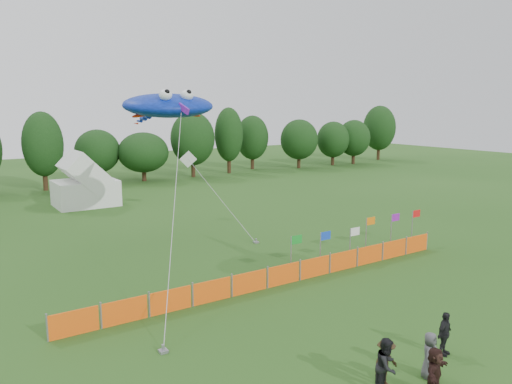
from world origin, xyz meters
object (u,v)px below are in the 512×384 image
spectator_c (386,363)px  stingray_kite (166,106)px  spectator_e (430,355)px  spectator_d (445,334)px  barrier_fence (283,275)px  tent_right (85,185)px  spectator_b (387,366)px  spectator_f (435,373)px

spectator_c → stingray_kite: size_ratio=0.08×
spectator_c → spectator_e: (1.56, -0.44, -0.01)m
spectator_c → spectator_d: bearing=-0.3°
barrier_fence → spectator_c: spectator_c is taller
spectator_d → stingray_kite: stingray_kite is taller
spectator_e → spectator_d: bearing=1.8°
spectator_d → stingray_kite: size_ratio=0.08×
tent_right → spectator_e: 34.97m
spectator_b → stingray_kite: bearing=64.4°
barrier_fence → stingray_kite: 13.37m
spectator_c → barrier_fence: bearing=68.5°
tent_right → spectator_f: size_ratio=3.28×
spectator_b → spectator_c: 0.43m
barrier_fence → spectator_c: bearing=-107.1°
barrier_fence → spectator_b: size_ratio=12.24×
barrier_fence → spectator_b: 9.82m
spectator_b → spectator_d: (3.55, 0.53, -0.11)m
tent_right → spectator_b: 34.79m
barrier_fence → spectator_e: 9.55m
spectator_d → stingray_kite: 20.91m
spectator_e → stingray_kite: bearing=70.5°
spectator_c → stingray_kite: (1.44, 19.51, 7.89)m
tent_right → stingray_kite: bearing=-85.0°
barrier_fence → spectator_e: bearing=-97.3°
spectator_b → spectator_f: size_ratio=1.13×
barrier_fence → spectator_b: bearing=-108.2°
spectator_b → spectator_f: spectator_b is taller
spectator_b → spectator_e: 1.87m
tent_right → barrier_fence: (2.65, -25.46, -1.36)m
stingray_kite → barrier_fence: bearing=-82.7°
spectator_c → stingray_kite: stingray_kite is taller
barrier_fence → spectator_c: (-2.78, -9.02, 0.28)m
spectator_d → spectator_f: size_ratio=0.99×
spectator_c → spectator_f: size_ratio=0.98×
stingray_kite → spectator_f: bearing=-91.9°
spectator_c → spectator_d: 3.27m
spectator_d → stingray_kite: bearing=83.5°
spectator_b → spectator_f: bearing=-62.6°
spectator_b → spectator_e: size_ratio=1.16×
spectator_b → spectator_d: size_ratio=1.13×
spectator_b → spectator_c: bearing=24.3°
spectator_b → spectator_f: (1.04, -0.94, -0.10)m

